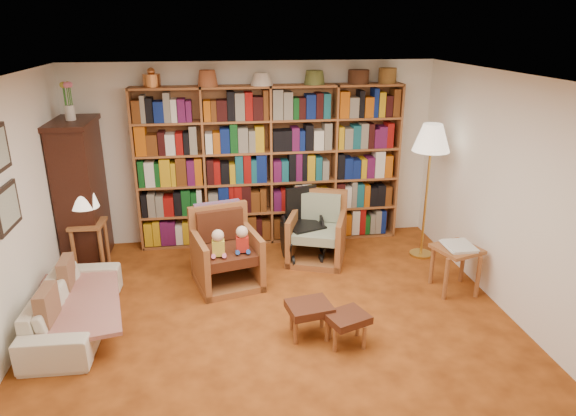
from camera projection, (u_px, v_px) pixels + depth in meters
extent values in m
plane|color=#AD551A|center=(277.00, 330.00, 5.27)|extent=(5.00, 5.00, 0.00)
plane|color=white|center=(275.00, 80.00, 4.42)|extent=(5.00, 5.00, 0.00)
plane|color=white|center=(255.00, 153.00, 7.17)|extent=(5.00, 0.00, 5.00)
plane|color=white|center=(338.00, 394.00, 2.51)|extent=(5.00, 0.00, 5.00)
plane|color=white|center=(522.00, 203.00, 5.18)|extent=(0.00, 5.00, 5.00)
cube|color=#9E5C31|center=(270.00, 166.00, 7.10)|extent=(3.60, 0.30, 2.20)
cube|color=black|center=(82.00, 195.00, 6.52)|extent=(0.45, 0.90, 1.80)
cube|color=black|center=(71.00, 123.00, 6.21)|extent=(0.50, 0.95, 0.06)
cylinder|color=silver|center=(70.00, 113.00, 6.17)|extent=(0.12, 0.12, 0.18)
cube|color=black|center=(7.00, 208.00, 4.76)|extent=(0.03, 0.52, 0.42)
cube|color=gray|center=(9.00, 208.00, 4.76)|extent=(0.01, 0.44, 0.34)
imported|color=beige|center=(74.00, 306.00, 5.24)|extent=(1.66, 0.68, 0.48)
cube|color=beige|center=(78.00, 301.00, 5.23)|extent=(1.07, 1.61, 0.04)
cube|color=maroon|center=(67.00, 273.00, 5.48)|extent=(0.12, 0.36, 0.35)
cube|color=maroon|center=(47.00, 307.00, 4.82)|extent=(0.13, 0.38, 0.37)
cube|color=#9E5C31|center=(87.00, 224.00, 6.32)|extent=(0.41, 0.41, 0.04)
cylinder|color=#9E5C31|center=(74.00, 254.00, 6.26)|extent=(0.05, 0.05, 0.61)
cylinder|color=#9E5C31|center=(102.00, 253.00, 6.30)|extent=(0.05, 0.05, 0.61)
cylinder|color=#9E5C31|center=(80.00, 244.00, 6.56)|extent=(0.05, 0.05, 0.61)
cylinder|color=#9E5C31|center=(107.00, 242.00, 6.60)|extent=(0.05, 0.05, 0.61)
cylinder|color=gold|center=(86.00, 215.00, 6.28)|extent=(0.11, 0.11, 0.19)
cone|color=white|center=(84.00, 197.00, 6.20)|extent=(0.34, 0.34, 0.27)
cube|color=#9E5C31|center=(228.00, 281.00, 6.18)|extent=(0.89, 0.91, 0.08)
cube|color=#9E5C31|center=(199.00, 261.00, 6.04)|extent=(0.25, 0.75, 0.65)
cube|color=#9E5C31|center=(255.00, 258.00, 6.13)|extent=(0.25, 0.75, 0.65)
cube|color=#9E5C31|center=(226.00, 238.00, 6.36)|extent=(0.72, 0.25, 0.91)
cube|color=#532516|center=(227.00, 254.00, 6.03)|extent=(0.70, 0.75, 0.12)
cube|color=#532516|center=(225.00, 224.00, 6.22)|extent=(0.57, 0.23, 0.38)
cube|color=#A82C3D|center=(225.00, 217.00, 6.30)|extent=(0.56, 0.20, 0.40)
cube|color=#9E5C31|center=(316.00, 257.00, 6.82)|extent=(0.92, 0.93, 0.08)
cube|color=#9E5C31|center=(292.00, 239.00, 6.68)|extent=(0.31, 0.72, 0.63)
cube|color=#9E5C31|center=(340.00, 236.00, 6.77)|extent=(0.31, 0.72, 0.63)
cube|color=#9E5C31|center=(312.00, 220.00, 6.99)|extent=(0.70, 0.31, 0.89)
cube|color=gray|center=(317.00, 233.00, 6.67)|extent=(0.73, 0.77, 0.12)
cube|color=gray|center=(313.00, 207.00, 6.85)|extent=(0.55, 0.28, 0.37)
cube|color=black|center=(303.00, 226.00, 6.74)|extent=(0.58, 0.58, 0.06)
cube|color=black|center=(301.00, 203.00, 6.86)|extent=(0.44, 0.20, 0.45)
cylinder|color=black|center=(284.00, 236.00, 6.86)|extent=(0.03, 0.56, 0.56)
cylinder|color=black|center=(320.00, 234.00, 6.92)|extent=(0.03, 0.56, 0.56)
cylinder|color=black|center=(293.00, 262.00, 6.58)|extent=(0.03, 0.16, 0.16)
cylinder|color=black|center=(321.00, 260.00, 6.63)|extent=(0.03, 0.16, 0.16)
cylinder|color=gold|center=(421.00, 254.00, 6.96)|extent=(0.30, 0.30, 0.03)
cylinder|color=gold|center=(426.00, 203.00, 6.71)|extent=(0.03, 0.03, 1.51)
cone|color=white|center=(432.00, 138.00, 6.42)|extent=(0.47, 0.47, 0.34)
cube|color=#9E5C31|center=(457.00, 249.00, 5.88)|extent=(0.58, 0.58, 0.04)
cylinder|color=#9E5C31|center=(446.00, 279.00, 5.76)|extent=(0.05, 0.05, 0.51)
cylinder|color=#9E5C31|center=(478.00, 277.00, 5.82)|extent=(0.05, 0.05, 0.51)
cylinder|color=#9E5C31|center=(432.00, 264.00, 6.12)|extent=(0.05, 0.05, 0.51)
cylinder|color=#9E5C31|center=(463.00, 262.00, 6.17)|extent=(0.05, 0.05, 0.51)
cube|color=silver|center=(457.00, 246.00, 5.86)|extent=(0.40, 0.45, 0.03)
cube|color=#532516|center=(309.00, 308.00, 5.07)|extent=(0.47, 0.42, 0.08)
cylinder|color=#9E5C31|center=(295.00, 332.00, 4.99)|extent=(0.04, 0.04, 0.27)
cylinder|color=#9E5C31|center=(327.00, 329.00, 5.03)|extent=(0.04, 0.04, 0.27)
cylinder|color=#9E5C31|center=(292.00, 318.00, 5.22)|extent=(0.04, 0.04, 0.27)
cylinder|color=#9E5C31|center=(322.00, 315.00, 5.27)|extent=(0.04, 0.04, 0.27)
cube|color=#532516|center=(347.00, 318.00, 4.95)|extent=(0.47, 0.44, 0.08)
cylinder|color=#9E5C31|center=(335.00, 340.00, 4.88)|extent=(0.04, 0.04, 0.25)
cylinder|color=#9E5C31|center=(364.00, 338.00, 4.91)|extent=(0.04, 0.04, 0.25)
cylinder|color=#9E5C31|center=(330.00, 327.00, 5.09)|extent=(0.04, 0.04, 0.25)
cylinder|color=#9E5C31|center=(358.00, 325.00, 5.13)|extent=(0.04, 0.04, 0.25)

